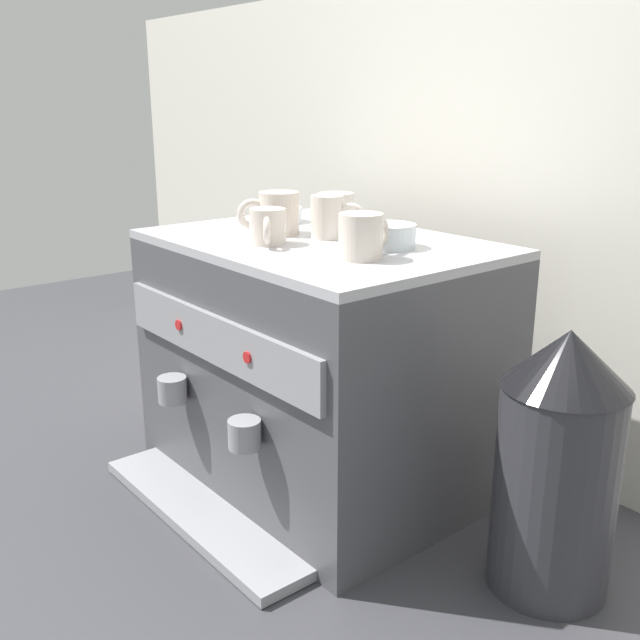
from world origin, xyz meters
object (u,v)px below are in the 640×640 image
Objects in this scene: espresso_machine at (318,362)px; ceramic_cup_4 at (330,217)px; ceramic_cup_1 at (362,236)px; milk_pitcher at (198,376)px; ceramic_cup_3 at (337,207)px; coffee_grinder at (558,462)px; ceramic_bowl_0 at (280,215)px; ceramic_bowl_1 at (389,236)px; ceramic_cup_2 at (277,213)px; ceramic_cup_0 at (268,227)px.

espresso_machine is 7.17× the size of ceramic_cup_4.
espresso_machine is at bearing 163.87° from ceramic_cup_1.
ceramic_cup_1 is at bearing -3.59° from milk_pitcher.
coffee_grinder is (0.66, -0.11, -0.31)m from ceramic_cup_3.
ceramic_cup_3 is 1.11× the size of ceramic_bowl_0.
coffee_grinder is at bearing -0.81° from ceramic_bowl_0.
ceramic_cup_3 is 0.73m from coffee_grinder.
espresso_machine is 1.53× the size of coffee_grinder.
milk_pitcher is at bearing -152.09° from ceramic_cup_3.
ceramic_bowl_1 is at bearing -2.50° from ceramic_bowl_0.
ceramic_cup_3 is at bearing 27.91° from milk_pitcher.
ceramic_cup_4 reaches higher than coffee_grinder.
ceramic_bowl_1 is at bearing 5.60° from milk_pitcher.
ceramic_cup_2 is at bearing -38.20° from ceramic_bowl_0.
ceramic_bowl_1 is (0.35, -0.02, 0.01)m from ceramic_bowl_0.
ceramic_cup_1 is (0.20, 0.05, 0.01)m from ceramic_cup_0.
ceramic_cup_3 is 0.25× the size of coffee_grinder.
espresso_machine is at bearing 1.35° from milk_pitcher.
ceramic_cup_1 is 0.11m from ceramic_bowl_1.
ceramic_cup_0 is at bearing -165.71° from ceramic_cup_1.
ceramic_cup_2 reaches higher than ceramic_cup_1.
milk_pitcher is at bearing -175.82° from ceramic_cup_4.
espresso_machine is 0.31m from ceramic_bowl_1.
coffee_grinder is at bearing 16.35° from ceramic_cup_0.
ceramic_cup_0 reaches higher than espresso_machine.
ceramic_cup_0 is 0.26m from ceramic_bowl_0.
ceramic_cup_1 is 1.18× the size of ceramic_bowl_0.
ceramic_cup_0 is 0.21m from ceramic_cup_1.
ceramic_cup_2 reaches higher than espresso_machine.
espresso_machine is at bearing -174.00° from coffee_grinder.
ceramic_bowl_1 is at bearing 19.21° from espresso_machine.
ceramic_cup_1 is at bearing -16.13° from espresso_machine.
ceramic_cup_1 is 0.41m from ceramic_bowl_0.
ceramic_cup_2 is 0.25m from ceramic_bowl_1.
milk_pitcher is (-0.61, -0.06, -0.44)m from ceramic_bowl_1.
ceramic_bowl_0 is (-0.19, 0.17, -0.02)m from ceramic_cup_0.
ceramic_cup_1 is at bearing -68.60° from ceramic_bowl_1.
ceramic_cup_4 is at bearing -43.94° from ceramic_cup_3.
espresso_machine is 0.52m from coffee_grinder.
milk_pitcher is at bearing 176.41° from ceramic_cup_1.
ceramic_cup_0 is 0.64m from coffee_grinder.
ceramic_cup_0 is at bearing -136.53° from ceramic_bowl_1.
ceramic_bowl_0 is 0.35m from ceramic_bowl_1.
ceramic_bowl_1 is (0.28, -0.12, -0.01)m from ceramic_cup_3.
ceramic_cup_3 is at bearing 157.48° from ceramic_bowl_1.
coffee_grinder is at bearing 0.80° from ceramic_bowl_1.
ceramic_cup_3 is (-0.04, 0.19, -0.01)m from ceramic_cup_2.
ceramic_cup_0 is at bearing -40.92° from ceramic_bowl_0.
espresso_machine is 0.35m from ceramic_cup_3.
espresso_machine is 5.55× the size of ceramic_cup_2.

